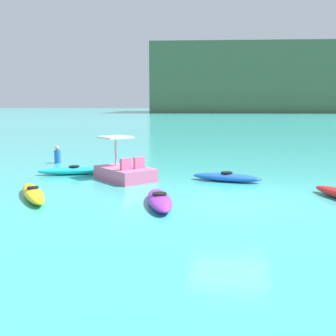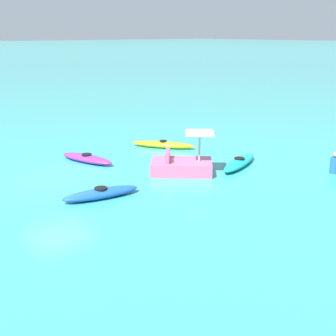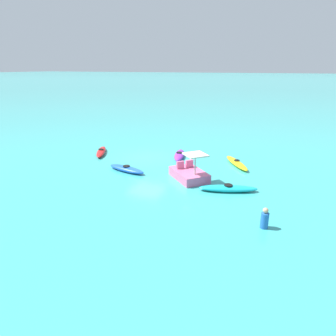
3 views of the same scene
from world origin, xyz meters
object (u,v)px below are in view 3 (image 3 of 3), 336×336
at_px(kayak_blue, 126,169).
at_px(kayak_red, 101,152).
at_px(kayak_purple, 179,155).
at_px(kayak_yellow, 237,163).
at_px(kayak_cyan, 228,188).
at_px(person_near_shore, 265,219).
at_px(pedal_boat_pink, 189,173).

bearing_deg(kayak_blue, kayak_red, -35.18).
xyz_separation_m(kayak_purple, kayak_yellow, (-4.11, 0.25, -0.00)).
height_order(kayak_red, kayak_purple, same).
height_order(kayak_cyan, kayak_yellow, same).
xyz_separation_m(kayak_cyan, kayak_purple, (4.53, -4.72, 0.00)).
bearing_deg(kayak_red, kayak_purple, -165.19).
distance_m(kayak_blue, kayak_purple, 4.54).
bearing_deg(kayak_cyan, person_near_shore, 124.52).
relative_size(kayak_cyan, pedal_boat_pink, 1.10).
bearing_deg(kayak_blue, pedal_boat_pink, -175.81).
bearing_deg(kayak_purple, kayak_red, 14.81).
bearing_deg(kayak_blue, kayak_yellow, -147.26).
xyz_separation_m(kayak_purple, pedal_boat_pink, (-2.08, 3.83, 0.17)).
bearing_deg(kayak_cyan, kayak_yellow, -84.69).
bearing_deg(kayak_purple, kayak_cyan, 133.83).
xyz_separation_m(kayak_red, kayak_yellow, (-9.75, -1.24, -0.00)).
height_order(kayak_red, kayak_yellow, same).
height_order(kayak_red, person_near_shore, person_near_shore).
bearing_deg(pedal_boat_pink, kayak_cyan, 160.03).
bearing_deg(kayak_red, kayak_yellow, -172.75).
xyz_separation_m(kayak_red, person_near_shore, (-12.29, 6.32, 0.22)).
height_order(kayak_red, kayak_cyan, same).
height_order(kayak_purple, kayak_yellow, same).
bearing_deg(kayak_red, pedal_boat_pink, 163.13).
bearing_deg(kayak_yellow, kayak_red, 7.25).
height_order(kayak_blue, pedal_boat_pink, pedal_boat_pink).
bearing_deg(kayak_yellow, kayak_purple, -3.47).
bearing_deg(person_near_shore, pedal_boat_pink, -41.01).
bearing_deg(kayak_purple, pedal_boat_pink, 118.50).
height_order(kayak_blue, kayak_purple, same).
bearing_deg(kayak_blue, kayak_cyan, 174.67).
xyz_separation_m(kayak_yellow, person_near_shore, (-2.54, 7.56, 0.22)).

